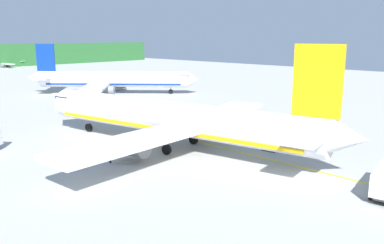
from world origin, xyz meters
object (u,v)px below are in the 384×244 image
airliner_mid_apron (112,80)px  crew_loader_left (110,154)px  crew_marshaller (284,136)px  cargo_container_near (271,143)px  airliner_foreground (174,119)px

airliner_mid_apron → crew_loader_left: size_ratio=18.94×
airliner_mid_apron → crew_marshaller: airliner_mid_apron is taller
cargo_container_near → crew_marshaller: bearing=4.1°
airliner_foreground → airliner_mid_apron: bearing=63.4°
airliner_mid_apron → crew_loader_left: bearing=-125.3°
airliner_mid_apron → crew_marshaller: (-11.06, -50.47, -2.07)m
cargo_container_near → crew_loader_left: (-15.30, 9.10, 0.08)m
cargo_container_near → airliner_foreground: bearing=129.1°
crew_marshaller → crew_loader_left: (-18.37, 8.88, -0.09)m
airliner_foreground → airliner_mid_apron: size_ratio=1.36×
airliner_mid_apron → airliner_foreground: bearing=-116.6°
crew_loader_left → cargo_container_near: bearing=-30.7°
crew_loader_left → airliner_mid_apron: bearing=54.7°
airliner_foreground → crew_loader_left: airliner_foreground is taller
airliner_foreground → crew_loader_left: bearing=176.1°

